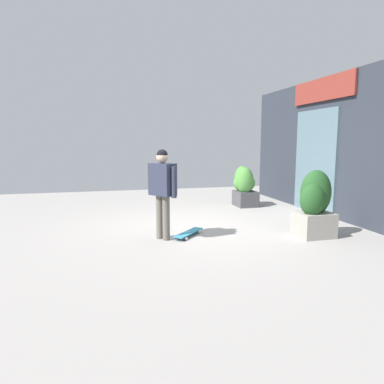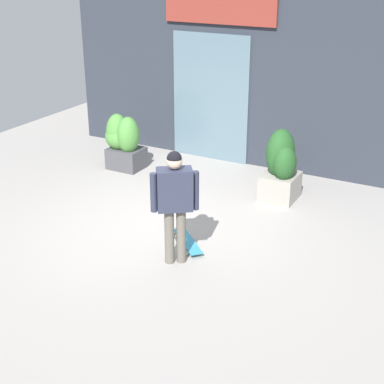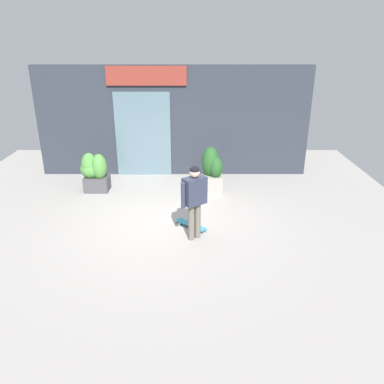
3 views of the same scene
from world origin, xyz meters
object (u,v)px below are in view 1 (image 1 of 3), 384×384
object	(u,v)px
skateboard	(189,233)
planter_box_left	(244,185)
planter_box_right	(314,205)
skateboarder	(163,185)

from	to	relation	value
skateboard	planter_box_left	bearing A→B (deg)	3.08
skateboard	planter_box_right	world-z (taller)	planter_box_right
skateboarder	planter_box_right	distance (m)	2.79
planter_box_left	planter_box_right	world-z (taller)	planter_box_right
skateboard	planter_box_left	world-z (taller)	planter_box_left
skateboarder	planter_box_right	bearing A→B (deg)	-45.96
skateboard	planter_box_right	bearing A→B (deg)	-61.39
planter_box_left	skateboarder	bearing A→B (deg)	-44.71
planter_box_left	planter_box_right	distance (m)	3.21
skateboard	planter_box_left	size ratio (longest dim) A/B	0.67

